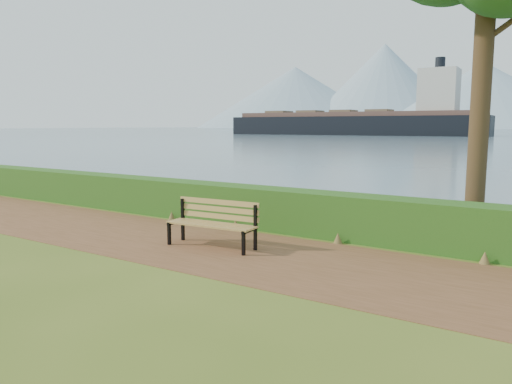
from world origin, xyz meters
The scene contains 5 objects.
ground centered at (0.00, 0.00, 0.00)m, with size 140.00×140.00×0.00m, color #4A5F1B.
path centered at (0.00, 0.30, 0.01)m, with size 40.00×3.40×0.01m, color brown.
hedge centered at (0.00, 2.60, 0.50)m, with size 32.00×0.85×1.00m, color #1E4B15.
bench centered at (-0.46, 0.39, 0.56)m, with size 1.99×0.73×0.98m.
cargo_ship centered at (-41.24, 111.06, 2.91)m, with size 64.79×13.37×19.54m.
Camera 1 is at (5.88, -7.64, 2.53)m, focal length 35.00 mm.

